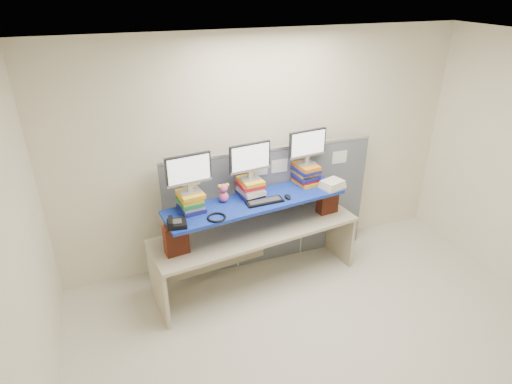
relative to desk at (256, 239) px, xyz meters
name	(u,v)px	position (x,y,z in m)	size (l,w,h in m)	color
room	(352,236)	(0.31, -1.42, 0.82)	(5.00, 4.00, 2.80)	beige
cubicle_partition	(270,206)	(0.31, 0.36, 0.19)	(2.60, 0.06, 1.53)	#50555E
desk	(256,239)	(0.00, 0.00, 0.00)	(2.45, 1.00, 0.72)	tan
brick_pier_left	(176,239)	(-0.93, -0.17, 0.31)	(0.24, 0.13, 0.33)	maroon
brick_pier_right	(328,200)	(0.94, 0.07, 0.31)	(0.24, 0.13, 0.33)	maroon
blue_board	(256,202)	(0.00, 0.00, 0.49)	(2.04, 0.51, 0.04)	#110A7F
book_stack_left	(190,201)	(-0.71, 0.03, 0.61)	(0.28, 0.33, 0.21)	navy
book_stack_center	(251,188)	(-0.02, 0.12, 0.61)	(0.28, 0.32, 0.21)	navy
book_stack_right	(306,174)	(0.70, 0.21, 0.63)	(0.30, 0.33, 0.24)	gold
monitor_left	(189,171)	(-0.71, 0.03, 0.95)	(0.48, 0.16, 0.41)	#95959A
monitor_center	(250,159)	(-0.03, 0.12, 0.95)	(0.48, 0.16, 0.41)	#95959A
monitor_right	(307,145)	(0.70, 0.21, 0.99)	(0.48, 0.16, 0.41)	#95959A
keyboard	(265,201)	(0.07, -0.08, 0.52)	(0.42, 0.15, 0.03)	black
mouse	(288,197)	(0.35, -0.07, 0.53)	(0.06, 0.11, 0.03)	black
desk_phone	(176,223)	(-0.92, -0.24, 0.54)	(0.21, 0.19, 0.08)	black
headset	(217,217)	(-0.51, -0.23, 0.52)	(0.19, 0.19, 0.02)	black
plush_toy	(224,193)	(-0.34, 0.08, 0.62)	(0.13, 0.09, 0.22)	#E05587
binder_stack	(332,184)	(0.93, -0.01, 0.55)	(0.31, 0.27, 0.09)	beige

